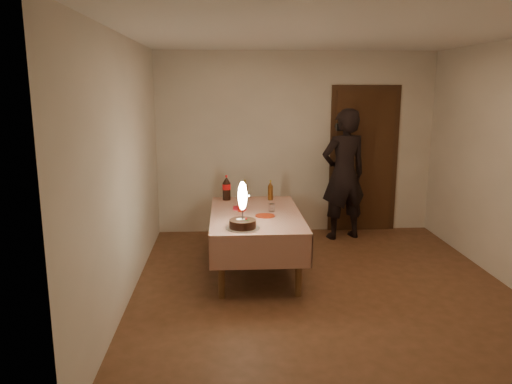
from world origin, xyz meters
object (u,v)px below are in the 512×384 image
amber_bottle_right (270,191)px  photographer (344,174)px  dining_table (256,221)px  red_plate (265,216)px  cola_bottle (227,188)px  amber_bottle_left (245,190)px  birthday_cake (243,217)px  red_cup (241,207)px  clear_cup (272,208)px

amber_bottle_right → photographer: size_ratio=0.14×
dining_table → red_plate: red_plate is taller
cola_bottle → amber_bottle_left: 0.24m
amber_bottle_left → amber_bottle_right: size_ratio=1.00×
red_plate → cola_bottle: (-0.42, 0.83, 0.15)m
birthday_cake → photographer: photographer is taller
dining_table → red_cup: size_ratio=17.20×
red_plate → amber_bottle_right: 0.81m
birthday_cake → cola_bottle: size_ratio=1.52×
red_cup → photographer: 1.86m
cola_bottle → amber_bottle_left: (0.23, 0.01, -0.03)m
red_cup → amber_bottle_right: 0.69m
clear_cup → amber_bottle_right: bearing=86.4°
red_cup → amber_bottle_left: 0.62m
birthday_cake → clear_cup: (0.36, 0.67, -0.07)m
dining_table → birthday_cake: (-0.17, -0.61, 0.21)m
dining_table → cola_bottle: size_ratio=5.42×
birthday_cake → red_cup: 0.70m
clear_cup → amber_bottle_left: bearing=113.8°
cola_bottle → photographer: 1.71m
red_cup → amber_bottle_left: bearing=83.8°
dining_table → clear_cup: bearing=18.8°
red_cup → birthday_cake: bearing=-90.7°
red_plate → amber_bottle_left: (-0.19, 0.84, 0.11)m
red_plate → photographer: 1.83m
birthday_cake → photographer: (1.47, 1.84, 0.10)m
dining_table → clear_cup: size_ratio=19.11×
dining_table → amber_bottle_right: amber_bottle_right is taller
photographer → cola_bottle: bearing=-161.8°
dining_table → birthday_cake: birthday_cake is taller
birthday_cake → red_plate: 0.55m
red_cup → clear_cup: size_ratio=1.11×
amber_bottle_left → red_plate: bearing=-77.2°
clear_cup → photographer: size_ratio=0.05×
clear_cup → amber_bottle_left: 0.70m
clear_cup → amber_bottle_right: size_ratio=0.35×
red_plate → red_cup: size_ratio=2.20×
red_plate → red_cup: 0.34m
red_cup → cola_bottle: bearing=105.3°
red_plate → red_cup: (-0.26, 0.22, 0.05)m
red_plate → cola_bottle: cola_bottle is taller
dining_table → photographer: 1.81m
red_plate → photographer: size_ratio=0.12×
photographer → dining_table: bearing=-136.6°
amber_bottle_left → dining_table: bearing=-82.4°
birthday_cake → dining_table: bearing=74.4°
red_plate → clear_cup: (0.09, 0.20, 0.04)m
dining_table → amber_bottle_left: size_ratio=6.75×
dining_table → cola_bottle: bearing=115.3°
dining_table → amber_bottle_left: 0.74m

